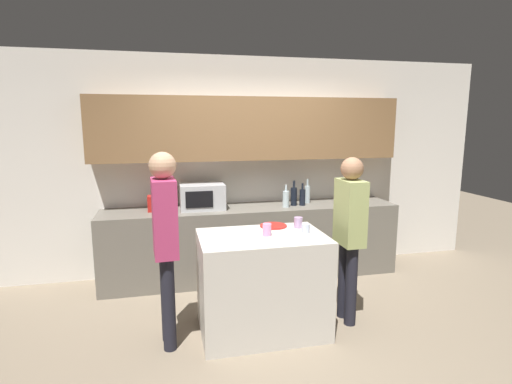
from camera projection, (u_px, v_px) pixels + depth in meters
name	position (u px, v px, depth m)	size (l,w,h in m)	color
ground_plane	(285.00, 332.00, 3.68)	(14.00, 14.00, 0.00)	#7F705B
back_wall	(248.00, 152.00, 5.00)	(6.40, 0.40, 2.70)	silver
back_counter	(252.00, 242.00, 4.94)	(3.60, 0.62, 0.88)	#6B665B
kitchen_island	(262.00, 283.00, 3.64)	(1.13, 0.75, 0.91)	beige
microwave	(202.00, 196.00, 4.74)	(0.52, 0.39, 0.30)	#B7BABC
toaster	(159.00, 203.00, 4.64)	(0.26, 0.16, 0.18)	#B21E19
potted_plant	(348.00, 187.00, 5.15)	(0.14, 0.14, 0.40)	brown
bottle_0	(286.00, 199.00, 4.83)	(0.08, 0.08, 0.28)	silver
bottle_1	(294.00, 196.00, 4.93)	(0.08, 0.08, 0.31)	black
bottle_2	(302.00, 197.00, 4.94)	(0.07, 0.07, 0.28)	black
bottle_3	(307.00, 194.00, 5.08)	(0.07, 0.07, 0.31)	silver
plate_on_island	(273.00, 226.00, 3.85)	(0.26, 0.26, 0.01)	red
cup_0	(298.00, 222.00, 3.81)	(0.08, 0.08, 0.10)	#AC8BB9
cup_1	(306.00, 228.00, 3.64)	(0.08, 0.08, 0.08)	silver
cup_2	(267.00, 230.00, 3.54)	(0.08, 0.08, 0.11)	#D992C9
person_left	(350.00, 227.00, 3.73)	(0.21, 0.34, 1.59)	black
person_center	(165.00, 233.00, 3.30)	(0.22, 0.35, 1.67)	black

